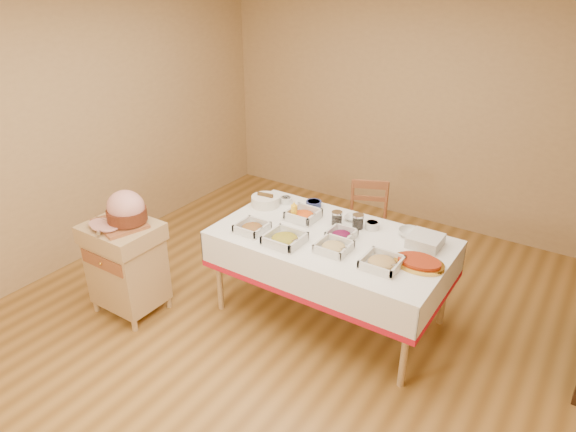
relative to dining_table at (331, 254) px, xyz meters
The scene contains 22 objects.
room_shell 0.82m from the dining_table, 135.00° to the right, with size 5.00×5.00×5.00m.
dining_table is the anchor object (origin of this frame).
butcher_cart 1.68m from the dining_table, 149.81° to the right, with size 0.57×0.49×0.81m.
dining_chair 0.94m from the dining_table, 96.71° to the left, with size 0.49×0.48×0.84m.
ham_on_board 1.66m from the dining_table, 150.08° to the right, with size 0.44×0.42×0.29m.
serving_dish_a 0.66m from the dining_table, 154.57° to the right, with size 0.23×0.23×0.10m.
serving_dish_b 0.43m from the dining_table, 130.67° to the right, with size 0.27×0.27×0.11m.
serving_dish_c 0.29m from the dining_table, 57.26° to the right, with size 0.24×0.24×0.10m.
serving_dish_d 0.58m from the dining_table, 20.83° to the right, with size 0.26×0.26×0.10m.
serving_dish_e 0.42m from the dining_table, 158.50° to the left, with size 0.25×0.24×0.12m.
serving_dish_f 0.21m from the dining_table, 15.12° to the left, with size 0.21×0.20×0.10m.
small_bowl_left 0.75m from the dining_table, 153.07° to the left, with size 0.11×0.11×0.05m.
small_bowl_mid 0.58m from the dining_table, 135.72° to the left, with size 0.14×0.14×0.06m.
small_bowl_right 0.41m from the dining_table, 55.30° to the left, with size 0.12×0.12×0.06m.
bowl_white_imported 0.39m from the dining_table, 88.89° to the left, with size 0.14×0.14×0.03m, color silver.
bowl_small_imported 0.64m from the dining_table, 34.40° to the left, with size 0.17×0.17×0.05m, color silver.
preserve_jar_left 0.30m from the dining_table, 108.03° to the left, with size 0.09×0.09×0.11m.
preserve_jar_right 0.34m from the dining_table, 66.29° to the left, with size 0.09×0.09×0.12m.
mustard_bottle 0.47m from the dining_table, 168.99° to the left, with size 0.05×0.05×0.17m.
bread_basket 0.81m from the dining_table, 166.87° to the left, with size 0.25×0.25×0.11m.
plate_stack 0.74m from the dining_table, 21.33° to the left, with size 0.24×0.24×0.09m.
brass_platter 0.75m from the dining_table, ahead, with size 0.37×0.26×0.05m.
Camera 1 is at (1.96, -2.83, 2.68)m, focal length 32.00 mm.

